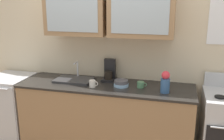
{
  "coord_description": "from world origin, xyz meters",
  "views": [
    {
      "loc": [
        0.88,
        -3.07,
        1.99
      ],
      "look_at": [
        0.08,
        0.0,
        1.12
      ],
      "focal_mm": 41.55,
      "sensor_mm": 36.0,
      "label": 1
    }
  ],
  "objects_px": {
    "dishwasher": "(12,106)",
    "cup_near_sink": "(93,84)",
    "vase": "(165,82)",
    "coffee_maker": "(109,73)",
    "sink_faucet": "(74,79)",
    "cup_near_bowls": "(141,85)",
    "bowl_stack": "(121,83)"
  },
  "relations": [
    {
      "from": "bowl_stack",
      "to": "dishwasher",
      "type": "relative_size",
      "value": 0.21
    },
    {
      "from": "dishwasher",
      "to": "cup_near_sink",
      "type": "bearing_deg",
      "value": -5.73
    },
    {
      "from": "cup_near_sink",
      "to": "vase",
      "type": "bearing_deg",
      "value": 2.12
    },
    {
      "from": "vase",
      "to": "coffee_maker",
      "type": "bearing_deg",
      "value": 158.14
    },
    {
      "from": "sink_faucet",
      "to": "cup_near_bowls",
      "type": "bearing_deg",
      "value": -2.88
    },
    {
      "from": "sink_faucet",
      "to": "coffee_maker",
      "type": "height_order",
      "value": "coffee_maker"
    },
    {
      "from": "sink_faucet",
      "to": "bowl_stack",
      "type": "height_order",
      "value": "sink_faucet"
    },
    {
      "from": "vase",
      "to": "coffee_maker",
      "type": "xyz_separation_m",
      "value": [
        -0.77,
        0.31,
        -0.02
      ]
    },
    {
      "from": "bowl_stack",
      "to": "dishwasher",
      "type": "bearing_deg",
      "value": 179.78
    },
    {
      "from": "bowl_stack",
      "to": "sink_faucet",
      "type": "bearing_deg",
      "value": 174.64
    },
    {
      "from": "sink_faucet",
      "to": "cup_near_sink",
      "type": "bearing_deg",
      "value": -29.86
    },
    {
      "from": "dishwasher",
      "to": "bowl_stack",
      "type": "bearing_deg",
      "value": -0.22
    },
    {
      "from": "vase",
      "to": "coffee_maker",
      "type": "relative_size",
      "value": 0.91
    },
    {
      "from": "vase",
      "to": "dishwasher",
      "type": "relative_size",
      "value": 0.29
    },
    {
      "from": "cup_near_sink",
      "to": "coffee_maker",
      "type": "height_order",
      "value": "coffee_maker"
    },
    {
      "from": "sink_faucet",
      "to": "bowl_stack",
      "type": "relative_size",
      "value": 2.63
    },
    {
      "from": "cup_near_bowls",
      "to": "coffee_maker",
      "type": "bearing_deg",
      "value": 156.75
    },
    {
      "from": "cup_near_bowls",
      "to": "dishwasher",
      "type": "xyz_separation_m",
      "value": [
        -1.9,
        -0.01,
        -0.49
      ]
    },
    {
      "from": "sink_faucet",
      "to": "cup_near_bowls",
      "type": "distance_m",
      "value": 0.92
    },
    {
      "from": "dishwasher",
      "to": "coffee_maker",
      "type": "distance_m",
      "value": 1.56
    },
    {
      "from": "bowl_stack",
      "to": "cup_near_bowls",
      "type": "bearing_deg",
      "value": 3.82
    },
    {
      "from": "dishwasher",
      "to": "cup_near_bowls",
      "type": "bearing_deg",
      "value": 0.31
    },
    {
      "from": "dishwasher",
      "to": "vase",
      "type": "bearing_deg",
      "value": -2.56
    },
    {
      "from": "vase",
      "to": "cup_near_sink",
      "type": "height_order",
      "value": "vase"
    },
    {
      "from": "vase",
      "to": "dishwasher",
      "type": "height_order",
      "value": "vase"
    },
    {
      "from": "cup_near_bowls",
      "to": "coffee_maker",
      "type": "distance_m",
      "value": 0.51
    },
    {
      "from": "sink_faucet",
      "to": "bowl_stack",
      "type": "xyz_separation_m",
      "value": [
        0.67,
        -0.06,
        0.02
      ]
    },
    {
      "from": "cup_near_bowls",
      "to": "vase",
      "type": "bearing_deg",
      "value": -19.68
    },
    {
      "from": "vase",
      "to": "dishwasher",
      "type": "distance_m",
      "value": 2.28
    },
    {
      "from": "bowl_stack",
      "to": "cup_near_bowls",
      "type": "height_order",
      "value": "bowl_stack"
    },
    {
      "from": "cup_near_bowls",
      "to": "sink_faucet",
      "type": "bearing_deg",
      "value": 177.12
    },
    {
      "from": "bowl_stack",
      "to": "cup_near_bowls",
      "type": "distance_m",
      "value": 0.25
    }
  ]
}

